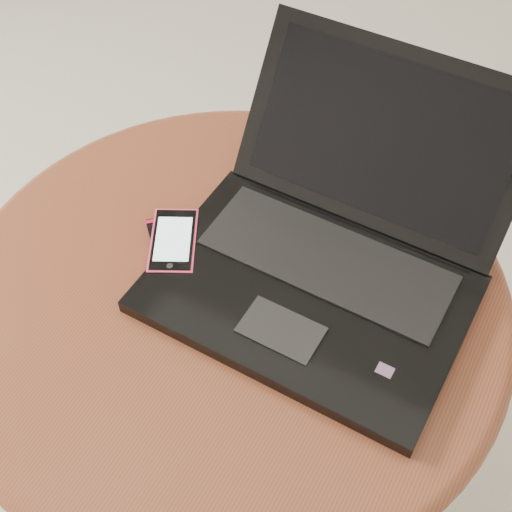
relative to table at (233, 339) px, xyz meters
The scene contains 4 objects.
table is the anchor object (origin of this frame).
laptop 0.20m from the table, 42.43° to the left, with size 0.38×0.39×0.21m.
phone_black 0.16m from the table, 169.74° to the left, with size 0.11×0.11×0.01m.
phone_pink 0.16m from the table, behind, with size 0.10×0.12×0.01m.
Camera 1 is at (0.16, -0.38, 1.25)m, focal length 49.14 mm.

